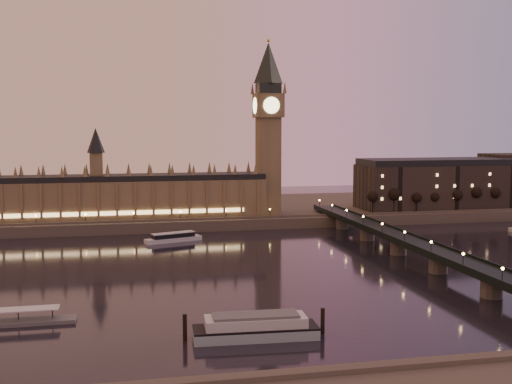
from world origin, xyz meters
TOP-DOWN VIEW (x-y plane):
  - ground at (0.00, 0.00)m, footprint 700.00×700.00m
  - far_embankment at (30.00, 165.00)m, footprint 560.00×130.00m
  - palace_of_westminster at (-40.12, 120.99)m, footprint 180.00×26.62m
  - big_ben at (53.99, 120.99)m, footprint 17.68×17.68m
  - westminster_bridge at (91.61, 0.00)m, footprint 13.20×260.00m
  - city_block at (194.94, 130.93)m, footprint 155.00×45.00m
  - bare_tree_0 at (117.07, 109.00)m, footprint 6.63×6.63m
  - bare_tree_1 at (130.92, 109.00)m, footprint 6.63×6.63m
  - bare_tree_2 at (144.77, 109.00)m, footprint 6.63×6.63m
  - bare_tree_3 at (158.63, 109.00)m, footprint 6.63×6.63m
  - bare_tree_4 at (172.48, 109.00)m, footprint 6.63×6.63m
  - bare_tree_5 at (186.34, 109.00)m, footprint 6.63×6.63m
  - bare_tree_6 at (200.19, 109.00)m, footprint 6.63×6.63m
  - cruise_boat_a at (-6.94, 73.67)m, footprint 30.03×15.47m
  - moored_barge at (3.13, -81.71)m, footprint 40.35×11.79m
  - pontoon_pier at (-67.97, -54.28)m, footprint 41.27×6.88m

SIDE VIEW (x-z plane):
  - ground at x=0.00m, z-range 0.00..0.00m
  - pontoon_pier at x=-67.97m, z-range -4.32..6.69m
  - cruise_boat_a at x=-6.94m, z-range -0.28..4.44m
  - far_embankment at x=30.00m, z-range 0.00..6.00m
  - moored_barge at x=3.13m, z-range -0.58..6.83m
  - westminster_bridge at x=91.61m, z-range -2.13..13.17m
  - bare_tree_0 at x=117.07m, z-range 9.34..22.83m
  - bare_tree_1 at x=130.92m, z-range 9.34..22.83m
  - bare_tree_2 at x=144.77m, z-range 9.34..22.83m
  - bare_tree_3 at x=158.63m, z-range 9.34..22.83m
  - bare_tree_4 at x=172.48m, z-range 9.34..22.83m
  - bare_tree_5 at x=186.34m, z-range 9.34..22.83m
  - bare_tree_6 at x=200.19m, z-range 9.34..22.83m
  - palace_of_westminster at x=-40.12m, z-range -4.29..47.71m
  - city_block at x=194.94m, z-range 5.24..39.24m
  - big_ben at x=53.99m, z-range 11.95..115.95m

